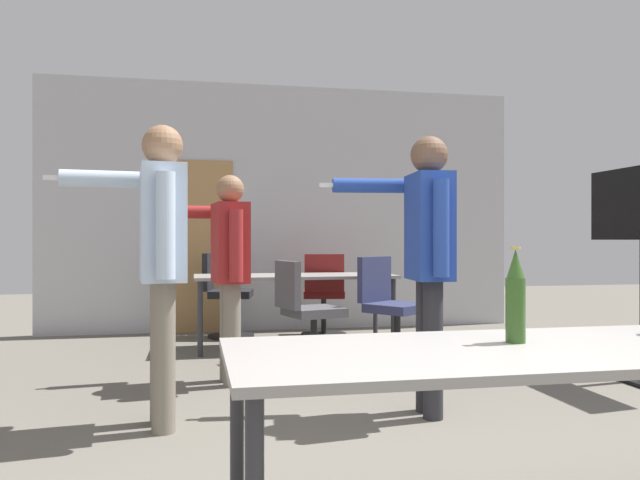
{
  "coord_description": "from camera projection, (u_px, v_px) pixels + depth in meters",
  "views": [
    {
      "loc": [
        -1.1,
        -1.5,
        1.1
      ],
      "look_at": [
        -0.27,
        2.6,
        1.1
      ],
      "focal_mm": 35.0,
      "sensor_mm": 36.0,
      "label": 1
    }
  ],
  "objects": [
    {
      "name": "back_wall",
      "position": [
        283.0,
        209.0,
        7.67
      ],
      "size": [
        5.8,
        0.12,
        2.99
      ],
      "color": "#BCBCC1",
      "rests_on": "ground_plane"
    },
    {
      "name": "office_chair_far_right",
      "position": [
        390.0,
        311.0,
        5.7
      ],
      "size": [
        0.67,
        0.68,
        0.94
      ],
      "rotation": [
        0.0,
        0.0,
        3.76
      ],
      "color": "black",
      "rests_on": "ground_plane"
    },
    {
      "name": "conference_table_near",
      "position": [
        577.0,
        361.0,
        2.12
      ],
      "size": [
        2.38,
        0.79,
        0.74
      ],
      "color": "gray",
      "rests_on": "ground_plane"
    },
    {
      "name": "person_far_watching",
      "position": [
        228.0,
        258.0,
        4.77
      ],
      "size": [
        0.79,
        0.63,
        1.6
      ],
      "rotation": [
        0.0,
        0.0,
        1.68
      ],
      "color": "slate",
      "rests_on": "ground_plane"
    },
    {
      "name": "office_chair_far_left",
      "position": [
        306.0,
        315.0,
        5.57
      ],
      "size": [
        0.62,
        0.57,
        0.91
      ],
      "rotation": [
        0.0,
        0.0,
        4.98
      ],
      "color": "black",
      "rests_on": "ground_plane"
    },
    {
      "name": "person_left_plaid",
      "position": [
        427.0,
        245.0,
        3.91
      ],
      "size": [
        0.77,
        0.64,
        1.75
      ],
      "rotation": [
        0.0,
        0.0,
        1.48
      ],
      "color": "#28282D",
      "rests_on": "ground_plane"
    },
    {
      "name": "office_chair_near_pushed",
      "position": [
        224.0,
        297.0,
        7.03
      ],
      "size": [
        0.6,
        0.54,
        0.95
      ],
      "rotation": [
        0.0,
        0.0,
        4.52
      ],
      "color": "black",
      "rests_on": "ground_plane"
    },
    {
      "name": "office_chair_side_rolled",
      "position": [
        324.0,
        298.0,
        7.06
      ],
      "size": [
        0.53,
        0.59,
        0.94
      ],
      "rotation": [
        0.0,
        0.0,
        6.1
      ],
      "color": "black",
      "rests_on": "ground_plane"
    },
    {
      "name": "person_center_tall",
      "position": [
        160.0,
        245.0,
        3.64
      ],
      "size": [
        0.85,
        0.65,
        1.77
      ],
      "rotation": [
        0.0,
        0.0,
        1.68
      ],
      "color": "slate",
      "rests_on": "ground_plane"
    },
    {
      "name": "conference_table_far",
      "position": [
        295.0,
        281.0,
        6.35
      ],
      "size": [
        2.02,
        0.75,
        0.74
      ],
      "color": "gray",
      "rests_on": "ground_plane"
    },
    {
      "name": "beer_bottle",
      "position": [
        516.0,
        298.0,
        2.17
      ],
      "size": [
        0.07,
        0.07,
        0.33
      ],
      "color": "#2D511E",
      "rests_on": "conference_table_near"
    }
  ]
}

